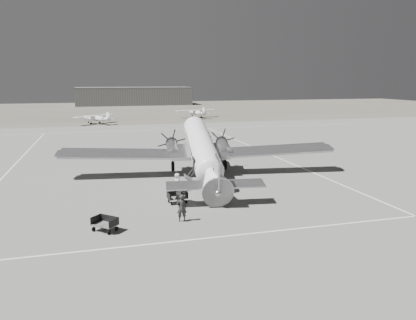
# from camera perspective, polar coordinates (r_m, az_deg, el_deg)

# --- Properties ---
(ground) EXTENTS (260.00, 260.00, 0.00)m
(ground) POSITION_cam_1_polar(r_m,az_deg,el_deg) (38.16, -1.35, -2.83)
(ground) COLOR slate
(ground) RESTS_ON ground
(taxi_line_near) EXTENTS (60.00, 0.15, 0.01)m
(taxi_line_near) POSITION_cam_1_polar(r_m,az_deg,el_deg) (25.42, 6.45, -10.20)
(taxi_line_near) COLOR white
(taxi_line_near) RESTS_ON ground
(taxi_line_right) EXTENTS (0.15, 80.00, 0.01)m
(taxi_line_right) POSITION_cam_1_polar(r_m,az_deg,el_deg) (42.60, 14.51, -1.70)
(taxi_line_right) COLOR white
(taxi_line_right) RESTS_ON ground
(taxi_line_left) EXTENTS (0.15, 60.00, 0.01)m
(taxi_line_left) POSITION_cam_1_polar(r_m,az_deg,el_deg) (47.71, -25.99, -1.12)
(taxi_line_left) COLOR white
(taxi_line_left) RESTS_ON ground
(taxi_line_horizon) EXTENTS (90.00, 0.15, 0.01)m
(taxi_line_horizon) POSITION_cam_1_polar(r_m,az_deg,el_deg) (77.01, -8.62, 4.18)
(taxi_line_horizon) COLOR white
(taxi_line_horizon) RESTS_ON ground
(grass_infield) EXTENTS (260.00, 90.00, 0.01)m
(grass_infield) POSITION_cam_1_polar(r_m,az_deg,el_deg) (131.56, -11.52, 6.95)
(grass_infield) COLOR #5B594D
(grass_infield) RESTS_ON ground
(hangar_main) EXTENTS (42.00, 14.00, 6.60)m
(hangar_main) POSITION_cam_1_polar(r_m,az_deg,el_deg) (156.66, -10.38, 8.84)
(hangar_main) COLOR slate
(hangar_main) RESTS_ON ground
(dc3_airliner) EXTENTS (29.64, 22.42, 5.22)m
(dc3_airliner) POSITION_cam_1_polar(r_m,az_deg,el_deg) (38.13, -0.80, 1.17)
(dc3_airliner) COLOR #BDBDC0
(dc3_airliner) RESTS_ON ground
(light_plane_left) EXTENTS (12.88, 12.67, 2.08)m
(light_plane_left) POSITION_cam_1_polar(r_m,az_deg,el_deg) (89.81, -15.51, 5.55)
(light_plane_left) COLOR white
(light_plane_left) RESTS_ON ground
(light_plane_right) EXTENTS (12.00, 10.42, 2.19)m
(light_plane_right) POSITION_cam_1_polar(r_m,az_deg,el_deg) (101.40, -1.60, 6.58)
(light_plane_right) COLOR white
(light_plane_right) RESTS_ON ground
(baggage_cart_near) EXTENTS (1.66, 1.27, 0.87)m
(baggage_cart_near) POSITION_cam_1_polar(r_m,az_deg,el_deg) (31.14, -4.32, -5.28)
(baggage_cart_near) COLOR #525252
(baggage_cart_near) RESTS_ON ground
(baggage_cart_far) EXTENTS (1.93, 1.91, 0.90)m
(baggage_cart_far) POSITION_cam_1_polar(r_m,az_deg,el_deg) (26.27, -14.31, -8.74)
(baggage_cart_far) COLOR #525252
(baggage_cart_far) RESTS_ON ground
(ground_crew) EXTENTS (0.70, 0.48, 1.85)m
(ground_crew) POSITION_cam_1_polar(r_m,az_deg,el_deg) (27.08, -3.72, -6.73)
(ground_crew) COLOR #292929
(ground_crew) RESTS_ON ground
(ramp_agent) EXTENTS (0.75, 0.90, 1.69)m
(ramp_agent) POSITION_cam_1_polar(r_m,az_deg,el_deg) (31.12, -3.99, -4.50)
(ramp_agent) COLOR #BABAB7
(ramp_agent) RESTS_ON ground
(passenger) EXTENTS (0.57, 0.83, 1.61)m
(passenger) POSITION_cam_1_polar(r_m,az_deg,el_deg) (34.07, -4.35, -3.19)
(passenger) COLOR silver
(passenger) RESTS_ON ground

